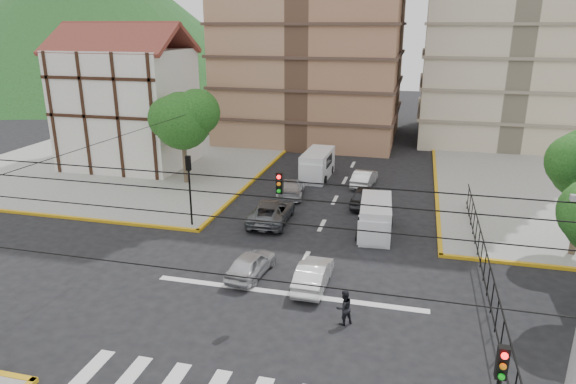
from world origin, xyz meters
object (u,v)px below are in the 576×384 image
(traffic_light_nw, at_px, (189,179))
(van_right_lane, at_px, (375,219))
(van_left_lane, at_px, (317,166))
(car_silver_front_left, at_px, (251,264))
(car_white_front_right, at_px, (313,274))
(pedestrian_crosswalk, at_px, (344,307))

(traffic_light_nw, bearing_deg, van_right_lane, 7.64)
(van_left_lane, height_order, car_silver_front_left, van_left_lane)
(car_white_front_right, bearing_deg, van_right_lane, -107.28)
(van_right_lane, bearing_deg, car_silver_front_left, -133.52)
(van_right_lane, distance_m, car_white_front_right, 7.46)
(pedestrian_crosswalk, bearing_deg, car_white_front_right, -96.24)
(car_silver_front_left, bearing_deg, car_white_front_right, -179.42)
(van_right_lane, distance_m, pedestrian_crosswalk, 9.96)
(car_silver_front_left, height_order, pedestrian_crosswalk, pedestrian_crosswalk)
(traffic_light_nw, bearing_deg, car_silver_front_left, -43.20)
(van_left_lane, xyz_separation_m, car_white_front_right, (3.36, -17.74, -0.44))
(traffic_light_nw, relative_size, van_left_lane, 0.89)
(traffic_light_nw, bearing_deg, car_white_front_right, -32.35)
(van_right_lane, height_order, pedestrian_crosswalk, van_right_lane)
(van_right_lane, height_order, car_white_front_right, van_right_lane)
(car_white_front_right, xyz_separation_m, pedestrian_crosswalk, (1.89, -2.85, 0.13))
(van_right_lane, relative_size, pedestrian_crosswalk, 3.00)
(van_left_lane, relative_size, car_white_front_right, 1.28)
(traffic_light_nw, height_order, pedestrian_crosswalk, traffic_light_nw)
(car_white_front_right, distance_m, pedestrian_crosswalk, 3.42)
(van_left_lane, bearing_deg, car_silver_front_left, -87.83)
(traffic_light_nw, height_order, car_white_front_right, traffic_light_nw)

